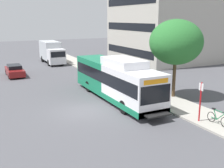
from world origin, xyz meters
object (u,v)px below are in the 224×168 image
bicycle_parked (218,118)px  box_truck_background (52,52)px  bus_stop_sign_pole (200,99)px  parked_car_far_lane (15,71)px  transit_bus (115,79)px  street_tree_near_stop (176,42)px

bicycle_parked → box_truck_background: size_ratio=0.25×
box_truck_background → bus_stop_sign_pole: bearing=-85.2°
box_truck_background → bicycle_parked: bearing=-84.2°
bicycle_parked → box_truck_background: bearing=95.8°
bus_stop_sign_pole → parked_car_far_lane: bearing=112.7°
transit_bus → street_tree_near_stop: (4.61, -1.92, 3.07)m
parked_car_far_lane → box_truck_background: 9.84m
transit_bus → bicycle_parked: size_ratio=6.96×
transit_bus → box_truck_background: (0.03, 21.16, 0.04)m
transit_bus → box_truck_background: 21.16m
parked_car_far_lane → transit_bus: bearing=-65.2°
street_tree_near_stop → parked_car_far_lane: street_tree_near_stop is taller
transit_bus → box_truck_background: transit_bus is taller
street_tree_near_stop → bus_stop_sign_pole: bearing=-112.4°
parked_car_far_lane → bicycle_parked: bearing=-66.9°
transit_bus → parked_car_far_lane: bearing=114.8°
street_tree_near_stop → parked_car_far_lane: bearing=125.0°
parked_car_far_lane → street_tree_near_stop: bearing=-55.0°
bicycle_parked → street_tree_near_stop: size_ratio=0.27×
transit_bus → bus_stop_sign_pole: (2.41, -7.26, -0.05)m
transit_bus → bus_stop_sign_pole: 7.65m
bus_stop_sign_pole → street_tree_near_stop: size_ratio=0.40×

